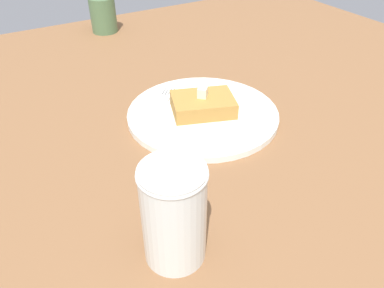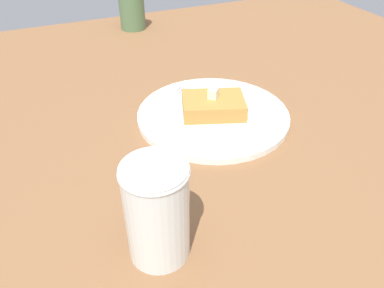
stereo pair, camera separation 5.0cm
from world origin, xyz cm
name	(u,v)px [view 1 (the left image)]	position (x,y,z in cm)	size (l,w,h in cm)	color
table_surface	(241,115)	(0.00, 0.00, 1.30)	(122.75, 122.75, 2.61)	brown
plate	(203,114)	(1.26, 7.27, 3.21)	(25.57, 25.57, 1.09)	white
toast_slice_center	(203,104)	(1.26, 7.27, 5.02)	(7.39, 10.20, 2.64)	#A97735
butter_pat_primary	(203,92)	(1.55, 7.22, 7.16)	(1.65, 1.49, 1.65)	#F9ECCA
fork	(159,106)	(6.31, 13.07, 3.88)	(12.53, 12.13, 0.36)	silver
syrup_jar	(174,218)	(-21.10, 24.76, 8.00)	(6.91, 6.91, 11.86)	#432006
coffee_mug	(103,15)	(50.06, 7.04, 6.92)	(9.34, 6.52, 8.57)	#4D6D46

